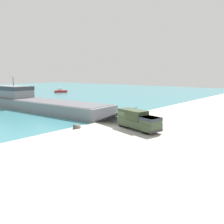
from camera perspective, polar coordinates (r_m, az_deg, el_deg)
ground_plane at (r=35.32m, az=1.88°, el=-3.83°), size 240.00×240.00×0.00m
landing_craft at (r=55.98m, az=-19.14°, el=2.64°), size 11.40×41.70×7.79m
military_truck at (r=33.30m, az=6.82°, el=-2.06°), size 3.93×7.84×2.93m
soldier_on_ramp at (r=35.28m, az=9.63°, el=-2.33°), size 0.32×0.48×1.71m
moored_boat_c at (r=106.69m, az=-13.30°, el=5.37°), size 6.20×4.59×2.14m
mooring_bollard at (r=33.97m, az=-9.87°, el=-3.81°), size 0.30×0.30×0.74m
shoreline_rock_a at (r=43.80m, az=3.55°, el=-1.19°), size 1.36×1.36×1.36m
shoreline_rock_b at (r=34.82m, az=-9.16°, el=-4.15°), size 1.29×1.29×1.29m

